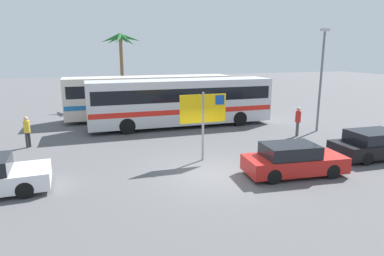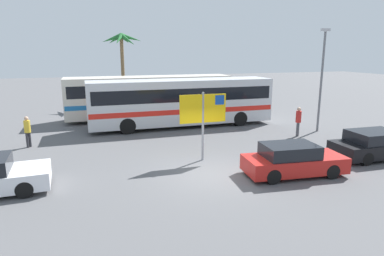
{
  "view_description": "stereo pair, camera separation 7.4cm",
  "coord_description": "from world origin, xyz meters",
  "px_view_note": "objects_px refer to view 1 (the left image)",
  "views": [
    {
      "loc": [
        -4.96,
        -12.2,
        4.97
      ],
      "look_at": [
        0.06,
        3.13,
        1.3
      ],
      "focal_mm": 31.36,
      "sensor_mm": 36.0,
      "label": 1
    },
    {
      "loc": [
        -4.89,
        -12.22,
        4.97
      ],
      "look_at": [
        0.06,
        3.13,
        1.3
      ],
      "focal_mm": 31.36,
      "sensor_mm": 36.0,
      "label": 2
    }
  ],
  "objects_px": {
    "pedestrian_near_sign": "(27,129)",
    "car_red": "(293,160)",
    "bus_front_coach": "(181,100)",
    "bus_rear_coach": "(149,95)",
    "pedestrian_by_bus": "(298,119)",
    "ferry_sign": "(204,111)",
    "car_black": "(377,145)"
  },
  "relations": [
    {
      "from": "ferry_sign",
      "to": "pedestrian_near_sign",
      "type": "relative_size",
      "value": 1.92
    },
    {
      "from": "bus_rear_coach",
      "to": "bus_front_coach",
      "type": "bearing_deg",
      "value": -67.3
    },
    {
      "from": "bus_front_coach",
      "to": "car_black",
      "type": "xyz_separation_m",
      "value": [
        6.94,
        -9.6,
        -1.15
      ]
    },
    {
      "from": "ferry_sign",
      "to": "car_red",
      "type": "distance_m",
      "value": 4.44
    },
    {
      "from": "pedestrian_by_bus",
      "to": "bus_rear_coach",
      "type": "bearing_deg",
      "value": -178.47
    },
    {
      "from": "car_red",
      "to": "pedestrian_by_bus",
      "type": "bearing_deg",
      "value": 58.68
    },
    {
      "from": "car_black",
      "to": "car_red",
      "type": "relative_size",
      "value": 1.05
    },
    {
      "from": "car_black",
      "to": "bus_rear_coach",
      "type": "bearing_deg",
      "value": 124.54
    },
    {
      "from": "car_black",
      "to": "pedestrian_near_sign",
      "type": "bearing_deg",
      "value": 158.15
    },
    {
      "from": "bus_rear_coach",
      "to": "car_black",
      "type": "bearing_deg",
      "value": -57.36
    },
    {
      "from": "ferry_sign",
      "to": "car_black",
      "type": "xyz_separation_m",
      "value": [
        8.01,
        -2.22,
        -1.69
      ]
    },
    {
      "from": "bus_front_coach",
      "to": "pedestrian_by_bus",
      "type": "xyz_separation_m",
      "value": [
        5.84,
        -4.86,
        -0.74
      ]
    },
    {
      "from": "car_red",
      "to": "ferry_sign",
      "type": "bearing_deg",
      "value": 138.52
    },
    {
      "from": "ferry_sign",
      "to": "car_red",
      "type": "relative_size",
      "value": 0.75
    },
    {
      "from": "pedestrian_near_sign",
      "to": "pedestrian_by_bus",
      "type": "height_order",
      "value": "pedestrian_by_bus"
    },
    {
      "from": "ferry_sign",
      "to": "pedestrian_near_sign",
      "type": "xyz_separation_m",
      "value": [
        -8.14,
        4.89,
        -1.34
      ]
    },
    {
      "from": "bus_rear_coach",
      "to": "pedestrian_near_sign",
      "type": "distance_m",
      "value": 9.85
    },
    {
      "from": "bus_rear_coach",
      "to": "pedestrian_near_sign",
      "type": "xyz_separation_m",
      "value": [
        -7.73,
        -6.04,
        -0.8
      ]
    },
    {
      "from": "bus_front_coach",
      "to": "bus_rear_coach",
      "type": "bearing_deg",
      "value": 112.7
    },
    {
      "from": "bus_rear_coach",
      "to": "ferry_sign",
      "type": "relative_size",
      "value": 3.85
    },
    {
      "from": "car_black",
      "to": "car_red",
      "type": "distance_m",
      "value": 5.26
    },
    {
      "from": "car_red",
      "to": "pedestrian_near_sign",
      "type": "height_order",
      "value": "pedestrian_near_sign"
    },
    {
      "from": "bus_front_coach",
      "to": "pedestrian_near_sign",
      "type": "relative_size",
      "value": 7.37
    },
    {
      "from": "bus_rear_coach",
      "to": "car_red",
      "type": "xyz_separation_m",
      "value": [
        3.22,
        -13.93,
        -1.15
      ]
    },
    {
      "from": "pedestrian_near_sign",
      "to": "bus_rear_coach",
      "type": "bearing_deg",
      "value": 72.78
    },
    {
      "from": "bus_front_coach",
      "to": "ferry_sign",
      "type": "xyz_separation_m",
      "value": [
        -1.08,
        -7.38,
        0.54
      ]
    },
    {
      "from": "bus_front_coach",
      "to": "pedestrian_near_sign",
      "type": "xyz_separation_m",
      "value": [
        -9.22,
        -2.49,
        -0.8
      ]
    },
    {
      "from": "car_red",
      "to": "pedestrian_near_sign",
      "type": "distance_m",
      "value": 13.5
    },
    {
      "from": "bus_rear_coach",
      "to": "pedestrian_by_bus",
      "type": "bearing_deg",
      "value": -48.94
    },
    {
      "from": "ferry_sign",
      "to": "car_black",
      "type": "bearing_deg",
      "value": -14.67
    },
    {
      "from": "pedestrian_near_sign",
      "to": "car_red",
      "type": "bearing_deg",
      "value": -0.96
    },
    {
      "from": "ferry_sign",
      "to": "pedestrian_by_bus",
      "type": "xyz_separation_m",
      "value": [
        6.92,
        2.52,
        -1.28
      ]
    }
  ]
}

